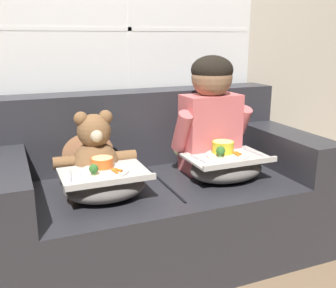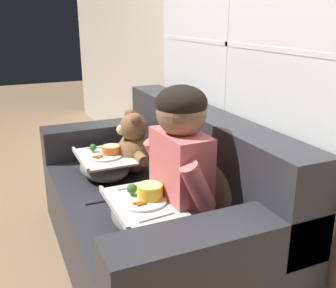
{
  "view_description": "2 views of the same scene",
  "coord_description": "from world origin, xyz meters",
  "px_view_note": "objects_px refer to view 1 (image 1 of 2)",
  "views": [
    {
      "loc": [
        -0.74,
        -1.9,
        1.22
      ],
      "look_at": [
        0.06,
        0.02,
        0.64
      ],
      "focal_mm": 42.0,
      "sensor_mm": 36.0,
      "label": 1
    },
    {
      "loc": [
        1.89,
        -0.71,
        1.41
      ],
      "look_at": [
        0.11,
        0.08,
        0.77
      ],
      "focal_mm": 42.0,
      "sensor_mm": 36.0,
      "label": 2
    }
  ],
  "objects_px": {
    "throw_pillow_behind_teddy": "(87,143)",
    "couch": "(155,195)",
    "lap_tray_child": "(226,166)",
    "lap_tray_teddy": "(105,184)",
    "teddy_bear": "(95,155)",
    "throw_pillow_behind_child": "(193,132)",
    "child_figure": "(211,109)"
  },
  "relations": [
    {
      "from": "throw_pillow_behind_teddy",
      "to": "child_figure",
      "type": "relative_size",
      "value": 0.55
    },
    {
      "from": "throw_pillow_behind_teddy",
      "to": "teddy_bear",
      "type": "distance_m",
      "value": 0.23
    },
    {
      "from": "throw_pillow_behind_teddy",
      "to": "child_figure",
      "type": "xyz_separation_m",
      "value": [
        0.68,
        -0.22,
        0.19
      ]
    },
    {
      "from": "throw_pillow_behind_teddy",
      "to": "lap_tray_teddy",
      "type": "xyz_separation_m",
      "value": [
        -0.0,
        -0.42,
        -0.1
      ]
    },
    {
      "from": "throw_pillow_behind_teddy",
      "to": "teddy_bear",
      "type": "relative_size",
      "value": 0.84
    },
    {
      "from": "child_figure",
      "to": "lap_tray_teddy",
      "type": "height_order",
      "value": "child_figure"
    },
    {
      "from": "teddy_bear",
      "to": "lap_tray_teddy",
      "type": "xyz_separation_m",
      "value": [
        0.0,
        -0.19,
        -0.09
      ]
    },
    {
      "from": "throw_pillow_behind_child",
      "to": "child_figure",
      "type": "xyz_separation_m",
      "value": [
        0.0,
        -0.22,
        0.19
      ]
    },
    {
      "from": "teddy_bear",
      "to": "lap_tray_teddy",
      "type": "height_order",
      "value": "teddy_bear"
    },
    {
      "from": "couch",
      "to": "child_figure",
      "type": "distance_m",
      "value": 0.59
    },
    {
      "from": "child_figure",
      "to": "teddy_bear",
      "type": "distance_m",
      "value": 0.7
    },
    {
      "from": "throw_pillow_behind_child",
      "to": "lap_tray_teddy",
      "type": "xyz_separation_m",
      "value": [
        -0.68,
        -0.42,
        -0.1
      ]
    },
    {
      "from": "throw_pillow_behind_child",
      "to": "child_figure",
      "type": "height_order",
      "value": "child_figure"
    },
    {
      "from": "lap_tray_child",
      "to": "lap_tray_teddy",
      "type": "distance_m",
      "value": 0.68
    },
    {
      "from": "lap_tray_child",
      "to": "lap_tray_teddy",
      "type": "bearing_deg",
      "value": -179.96
    },
    {
      "from": "throw_pillow_behind_child",
      "to": "lap_tray_teddy",
      "type": "bearing_deg",
      "value": -148.4
    },
    {
      "from": "teddy_bear",
      "to": "lap_tray_teddy",
      "type": "bearing_deg",
      "value": -90.0
    },
    {
      "from": "throw_pillow_behind_child",
      "to": "teddy_bear",
      "type": "xyz_separation_m",
      "value": [
        -0.68,
        -0.23,
        -0.01
      ]
    },
    {
      "from": "couch",
      "to": "throw_pillow_behind_teddy",
      "type": "xyz_separation_m",
      "value": [
        -0.34,
        0.21,
        0.3
      ]
    },
    {
      "from": "throw_pillow_behind_teddy",
      "to": "lap_tray_child",
      "type": "relative_size",
      "value": 0.84
    },
    {
      "from": "teddy_bear",
      "to": "lap_tray_child",
      "type": "height_order",
      "value": "teddy_bear"
    },
    {
      "from": "couch",
      "to": "teddy_bear",
      "type": "height_order",
      "value": "couch"
    },
    {
      "from": "throw_pillow_behind_teddy",
      "to": "teddy_bear",
      "type": "height_order",
      "value": "teddy_bear"
    },
    {
      "from": "teddy_bear",
      "to": "throw_pillow_behind_teddy",
      "type": "bearing_deg",
      "value": 89.92
    },
    {
      "from": "throw_pillow_behind_teddy",
      "to": "lap_tray_teddy",
      "type": "relative_size",
      "value": 0.88
    },
    {
      "from": "couch",
      "to": "lap_tray_child",
      "type": "bearing_deg",
      "value": -31.48
    },
    {
      "from": "child_figure",
      "to": "lap_tray_child",
      "type": "bearing_deg",
      "value": -90.2
    },
    {
      "from": "lap_tray_teddy",
      "to": "lap_tray_child",
      "type": "bearing_deg",
      "value": 0.04
    },
    {
      "from": "throw_pillow_behind_teddy",
      "to": "couch",
      "type": "bearing_deg",
      "value": -31.74
    },
    {
      "from": "lap_tray_child",
      "to": "throw_pillow_behind_child",
      "type": "bearing_deg",
      "value": 89.91
    },
    {
      "from": "couch",
      "to": "lap_tray_teddy",
      "type": "relative_size",
      "value": 4.33
    },
    {
      "from": "couch",
      "to": "lap_tray_teddy",
      "type": "bearing_deg",
      "value": -148.53
    }
  ]
}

